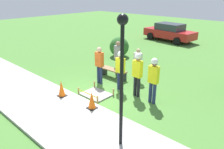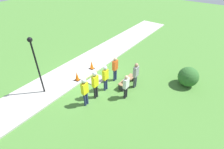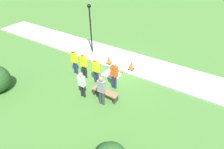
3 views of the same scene
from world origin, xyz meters
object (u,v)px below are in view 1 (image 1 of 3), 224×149
object	(u,v)px
bystander_in_white_shirt	(118,56)
bystander_in_gray_shirt	(138,63)
park_bench	(113,72)
lamppost_near	(122,65)
bystander_in_orange_shirt	(99,63)
worker_assistant	(120,67)
worker_trainee	(137,70)
worker_supervisor	(154,76)
traffic_cone_near_patch	(62,89)
traffic_cone_far_patch	(92,100)
parked_car_red	(169,32)

from	to	relation	value
bystander_in_white_shirt	bystander_in_gray_shirt	bearing A→B (deg)	3.14
park_bench	lamppost_near	xyz separation A→B (m)	(3.82, -3.85, 2.22)
park_bench	bystander_in_orange_shirt	bearing A→B (deg)	-89.58
bystander_in_orange_shirt	bystander_in_white_shirt	xyz separation A→B (m)	(-0.15, 1.52, 0.01)
worker_assistant	bystander_in_gray_shirt	size ratio (longest dim) A/B	1.11
bystander_in_white_shirt	worker_trainee	bearing A→B (deg)	-31.37
bystander_in_orange_shirt	worker_supervisor	bearing A→B (deg)	0.88
traffic_cone_near_patch	bystander_in_white_shirt	distance (m)	3.78
worker_trainee	traffic_cone_near_patch	bearing A→B (deg)	-133.79
worker_assistant	traffic_cone_far_patch	bearing A→B (deg)	-78.21
worker_trainee	bystander_in_orange_shirt	bearing A→B (deg)	-177.37
park_bench	worker_trainee	bearing A→B (deg)	-22.26
traffic_cone_far_patch	bystander_in_gray_shirt	world-z (taller)	bystander_in_gray_shirt
worker_supervisor	parked_car_red	distance (m)	12.28
bystander_in_orange_shirt	bystander_in_gray_shirt	size ratio (longest dim) A/B	1.10
worker_trainee	lamppost_near	distance (m)	3.64
traffic_cone_far_patch	worker_supervisor	bearing A→B (deg)	57.55
traffic_cone_far_patch	bystander_in_orange_shirt	distance (m)	2.71
worker_assistant	parked_car_red	xyz separation A→B (m)	(-3.59, 10.97, -0.30)
park_bench	bystander_in_white_shirt	world-z (taller)	bystander_in_white_shirt
park_bench	lamppost_near	size ratio (longest dim) A/B	0.42
bystander_in_gray_shirt	lamppost_near	distance (m)	5.44
park_bench	bystander_in_orange_shirt	world-z (taller)	bystander_in_orange_shirt
traffic_cone_far_patch	lamppost_near	distance (m)	3.11
worker_assistant	worker_trainee	bearing A→B (deg)	-1.03
worker_trainee	lamppost_near	size ratio (longest dim) A/B	0.52
bystander_in_white_shirt	parked_car_red	size ratio (longest dim) A/B	0.39
bystander_in_gray_shirt	lamppost_near	xyz separation A→B (m)	(2.70, -4.45, 1.61)
traffic_cone_far_patch	lamppost_near	size ratio (longest dim) A/B	0.18
worker_supervisor	worker_assistant	distance (m)	1.78
traffic_cone_near_patch	worker_supervisor	xyz separation A→B (m)	(3.04, 2.25, 0.72)
traffic_cone_far_patch	park_bench	world-z (taller)	traffic_cone_far_patch
traffic_cone_far_patch	bystander_in_gray_shirt	size ratio (longest dim) A/B	0.41
worker_trainee	bystander_in_gray_shirt	xyz separation A→B (m)	(-1.07, 1.49, -0.25)
traffic_cone_far_patch	worker_supervisor	world-z (taller)	worker_supervisor
park_bench	bystander_in_gray_shirt	world-z (taller)	bystander_in_gray_shirt
park_bench	bystander_in_white_shirt	xyz separation A→B (m)	(-0.14, 0.52, 0.73)
traffic_cone_near_patch	traffic_cone_far_patch	size ratio (longest dim) A/B	1.02
worker_assistant	bystander_in_orange_shirt	distance (m)	1.23
park_bench	worker_trainee	world-z (taller)	worker_trainee
worker_assistant	bystander_in_white_shirt	world-z (taller)	bystander_in_white_shirt
worker_trainee	parked_car_red	world-z (taller)	worker_trainee
worker_trainee	parked_car_red	size ratio (longest dim) A/B	0.41
traffic_cone_near_patch	lamppost_near	distance (m)	4.43
traffic_cone_near_patch	bystander_in_gray_shirt	size ratio (longest dim) A/B	0.41
park_bench	worker_trainee	distance (m)	2.51
worker_assistant	worker_trainee	xyz separation A→B (m)	(0.96, -0.02, 0.08)
lamppost_near	worker_supervisor	bearing A→B (deg)	105.57
bystander_in_orange_shirt	lamppost_near	world-z (taller)	lamppost_near
bystander_in_white_shirt	lamppost_near	size ratio (longest dim) A/B	0.50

